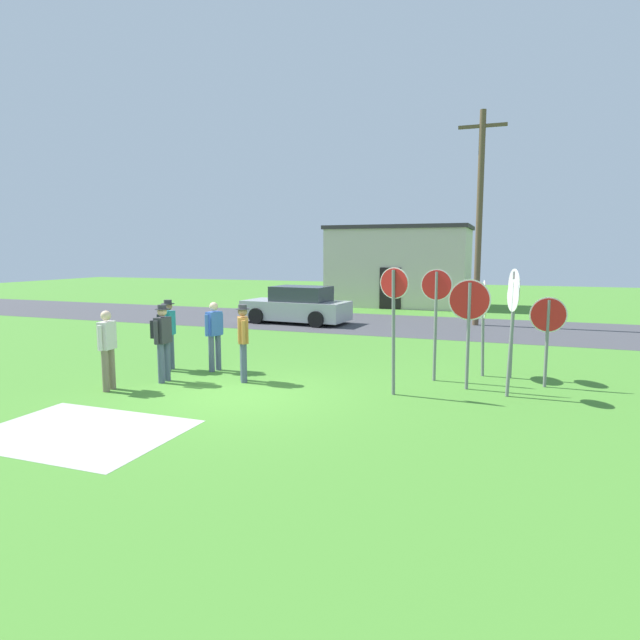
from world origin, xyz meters
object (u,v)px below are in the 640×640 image
object	(u,v)px
stop_sign_center_cluster	(513,304)
stop_sign_leaning_right	(469,314)
utility_pole	(479,215)
stop_sign_leaning_left	(548,326)
stop_sign_rear_left	(512,319)
person_holding_notes	(168,329)
stop_sign_far_back	(394,311)
person_on_left	(243,338)
person_with_sunhat	(107,346)
parked_car_on_street	(297,306)
stop_sign_tallest	(436,306)
person_near_signs	(162,337)
stop_sign_rear_right	(484,310)
person_in_dark_shirt	(214,332)

from	to	relation	value
stop_sign_center_cluster	stop_sign_leaning_right	bearing A→B (deg)	-121.51
utility_pole	stop_sign_leaning_left	distance (m)	10.34
stop_sign_rear_left	stop_sign_leaning_left	distance (m)	1.31
stop_sign_leaning_left	person_holding_notes	world-z (taller)	stop_sign_leaning_left
stop_sign_far_back	person_holding_notes	world-z (taller)	stop_sign_far_back
stop_sign_leaning_right	person_on_left	world-z (taller)	stop_sign_leaning_right
stop_sign_leaning_right	person_with_sunhat	distance (m)	7.58
parked_car_on_street	stop_sign_tallest	world-z (taller)	stop_sign_tallest
parked_car_on_street	stop_sign_tallest	distance (m)	10.51
person_near_signs	stop_sign_rear_left	bearing A→B (deg)	10.60
stop_sign_tallest	person_with_sunhat	size ratio (longest dim) A/B	1.49
stop_sign_leaning_right	stop_sign_leaning_left	size ratio (longest dim) A/B	1.20
utility_pole	stop_sign_tallest	distance (m)	10.24
stop_sign_rear_right	person_in_dark_shirt	distance (m)	6.42
stop_sign_leaning_right	person_in_dark_shirt	xyz separation A→B (m)	(-5.95, -0.29, -0.66)
stop_sign_rear_left	stop_sign_leaning_left	bearing A→B (deg)	56.12
stop_sign_center_cluster	person_with_sunhat	size ratio (longest dim) A/B	1.49
stop_sign_tallest	person_in_dark_shirt	bearing A→B (deg)	-170.88
parked_car_on_street	stop_sign_leaning_right	distance (m)	11.40
person_on_left	person_with_sunhat	bearing A→B (deg)	-143.98
stop_sign_far_back	stop_sign_leaning_left	size ratio (longest dim) A/B	1.33
stop_sign_leaning_right	person_in_dark_shirt	size ratio (longest dim) A/B	1.38
stop_sign_rear_left	stop_sign_tallest	bearing A→B (deg)	152.59
stop_sign_rear_left	person_on_left	bearing A→B (deg)	-172.71
stop_sign_tallest	stop_sign_rear_right	xyz separation A→B (m)	(0.98, 0.85, -0.16)
person_near_signs	person_holding_notes	bearing A→B (deg)	120.25
stop_sign_center_cluster	stop_sign_leaning_left	size ratio (longest dim) A/B	1.29
utility_pole	person_near_signs	size ratio (longest dim) A/B	4.74
stop_sign_rear_left	person_near_signs	bearing A→B (deg)	-169.40
person_near_signs	person_on_left	size ratio (longest dim) A/B	1.00
stop_sign_rear_right	person_on_left	distance (m)	5.57
stop_sign_rear_right	stop_sign_rear_left	bearing A→B (deg)	-69.43
stop_sign_leaning_left	person_near_signs	size ratio (longest dim) A/B	1.12
parked_car_on_street	stop_sign_leaning_left	xyz separation A→B (m)	(9.02, -7.81, 0.64)
person_on_left	stop_sign_leaning_left	bearing A→B (deg)	15.73
utility_pole	parked_car_on_street	bearing A→B (deg)	-164.85
stop_sign_center_cluster	stop_sign_rear_right	distance (m)	0.66
stop_sign_rear_right	person_holding_notes	bearing A→B (deg)	-164.72
stop_sign_leaning_left	stop_sign_leaning_right	bearing A→B (deg)	-153.74
stop_sign_far_back	person_with_sunhat	size ratio (longest dim) A/B	1.54
utility_pole	person_in_dark_shirt	bearing A→B (deg)	-116.66
stop_sign_far_back	person_on_left	bearing A→B (deg)	-179.72
stop_sign_leaning_left	person_near_signs	bearing A→B (deg)	-163.12
utility_pole	stop_sign_center_cluster	distance (m)	9.52
stop_sign_center_cluster	person_on_left	world-z (taller)	stop_sign_center_cluster
utility_pole	person_near_signs	xyz separation A→B (m)	(-5.89, -12.11, -3.30)
parked_car_on_street	stop_sign_leaning_right	size ratio (longest dim) A/B	1.89
stop_sign_tallest	person_on_left	distance (m)	4.36
utility_pole	person_holding_notes	distance (m)	13.24
stop_sign_rear_left	stop_sign_center_cluster	size ratio (longest dim) A/B	0.94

